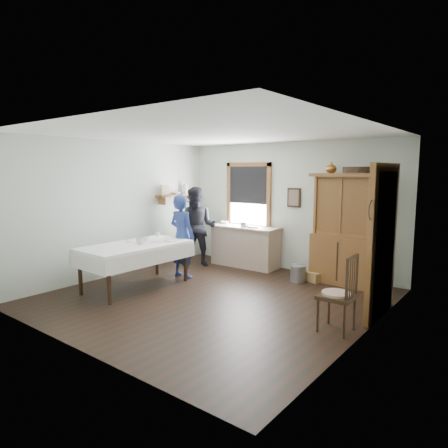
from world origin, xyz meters
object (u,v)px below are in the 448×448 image
object	(u,v)px
spindle_chair	(337,293)
work_counter	(245,246)
wicker_basket	(314,277)
woman_blue	(182,239)
pail	(298,273)
china_hutch	(344,229)
dining_table	(136,266)
figure_dark	(198,230)

from	to	relation	value
spindle_chair	work_counter	bearing A→B (deg)	141.19
wicker_basket	woman_blue	size ratio (longest dim) A/B	0.20
pail	china_hutch	bearing A→B (deg)	29.61
dining_table	wicker_basket	size ratio (longest dim) A/B	6.47
pail	figure_dark	distance (m)	2.46
china_hutch	work_counter	bearing A→B (deg)	-177.76
china_hutch	pail	xyz separation A→B (m)	(-0.71, -0.40, -0.88)
wicker_basket	figure_dark	bearing A→B (deg)	-171.04
china_hutch	spindle_chair	distance (m)	2.43
pail	wicker_basket	bearing A→B (deg)	36.66
dining_table	wicker_basket	bearing A→B (deg)	44.64
pail	spindle_chair	bearing A→B (deg)	-50.50
china_hutch	pail	distance (m)	1.19
china_hutch	pail	bearing A→B (deg)	-148.18
work_counter	wicker_basket	world-z (taller)	work_counter
work_counter	dining_table	bearing A→B (deg)	-104.55
china_hutch	woman_blue	xyz separation A→B (m)	(-2.67, -1.54, -0.27)
china_hutch	figure_dark	bearing A→B (deg)	-166.11
dining_table	spindle_chair	bearing A→B (deg)	5.20
dining_table	work_counter	bearing A→B (deg)	76.61
spindle_chair	woman_blue	bearing A→B (deg)	166.22
spindle_chair	pail	world-z (taller)	spindle_chair
dining_table	wicker_basket	distance (m)	3.35
work_counter	woman_blue	size ratio (longest dim) A/B	1.02
china_hutch	spindle_chair	world-z (taller)	china_hutch
dining_table	figure_dark	world-z (taller)	figure_dark
figure_dark	spindle_chair	bearing A→B (deg)	-46.26
china_hutch	wicker_basket	xyz separation A→B (m)	(-0.47, -0.22, -0.94)
spindle_chair	wicker_basket	bearing A→B (deg)	119.89
dining_table	pail	size ratio (longest dim) A/B	6.40
woman_blue	pail	bearing A→B (deg)	-148.16
wicker_basket	pail	bearing A→B (deg)	-143.34
spindle_chair	china_hutch	bearing A→B (deg)	107.37
wicker_basket	figure_dark	distance (m)	2.73
spindle_chair	woman_blue	world-z (taller)	woman_blue
wicker_basket	figure_dark	world-z (taller)	figure_dark
dining_table	spindle_chair	distance (m)	3.67
work_counter	pail	size ratio (longest dim) A/B	5.00
dining_table	woman_blue	size ratio (longest dim) A/B	1.31
spindle_chair	woman_blue	size ratio (longest dim) A/B	0.68
spindle_chair	pail	size ratio (longest dim) A/B	3.36
work_counter	dining_table	xyz separation A→B (m)	(-0.61, -2.57, -0.05)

